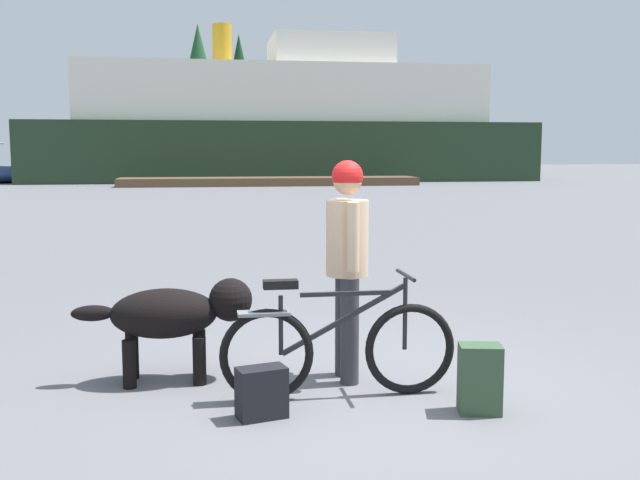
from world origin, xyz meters
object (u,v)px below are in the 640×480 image
handbag_pannier (262,393)px  ferry_boat (284,126)px  dog (176,314)px  backpack (480,379)px  bicycle (337,347)px  person_cyclist (347,250)px

handbag_pannier → ferry_boat: ferry_boat is taller
dog → backpack: bearing=-26.9°
bicycle → dog: bearing=153.2°
backpack → person_cyclist: bearing=130.5°
handbag_pannier → ferry_boat: 39.58m
person_cyclist → ferry_boat: size_ratio=0.06×
person_cyclist → backpack: (0.74, -0.86, -0.77)m
backpack → handbag_pannier: bearing=174.7°
dog → backpack: size_ratio=2.90×
bicycle → backpack: 1.01m
person_cyclist → dog: person_cyclist is taller
person_cyclist → handbag_pannier: (-0.72, -0.73, -0.84)m
person_cyclist → backpack: size_ratio=3.61×
dog → bicycle: bearing=-26.8°
person_cyclist → handbag_pannier: 1.32m
person_cyclist → backpack: person_cyclist is taller
bicycle → ferry_boat: ferry_boat is taller
handbag_pannier → dog: bearing=122.7°
person_cyclist → handbag_pannier: bearing=-134.4°
person_cyclist → ferry_boat: ferry_boat is taller
bicycle → person_cyclist: bearing=69.8°
backpack → handbag_pannier: backpack is taller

